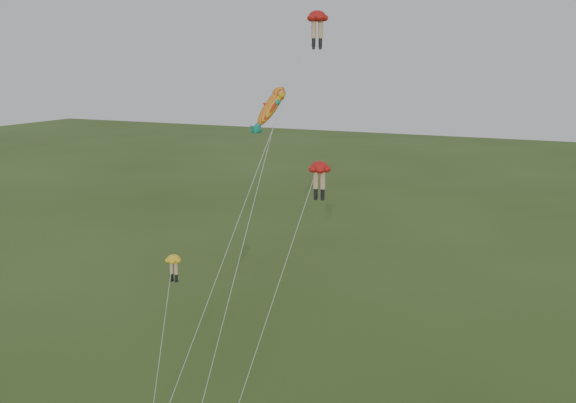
% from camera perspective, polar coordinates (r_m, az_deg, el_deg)
% --- Properties ---
extents(legs_kite_red_high, '(5.68, 12.63, 23.38)m').
position_cam_1_polar(legs_kite_red_high, '(41.53, 2.36, 15.31)').
color(legs_kite_red_high, '#B51512').
rests_on(legs_kite_red_high, ground).
extents(legs_kite_red_mid, '(3.46, 7.59, 14.46)m').
position_cam_1_polar(legs_kite_red_mid, '(38.24, 2.68, 2.46)').
color(legs_kite_red_mid, '#B51512').
rests_on(legs_kite_red_mid, ground).
extents(legs_kite_yellow, '(1.32, 4.41, 8.78)m').
position_cam_1_polar(legs_kite_yellow, '(39.77, -10.21, -5.70)').
color(legs_kite_yellow, yellow).
rests_on(legs_kite_yellow, ground).
extents(fish_kite, '(2.22, 10.14, 18.95)m').
position_cam_1_polar(fish_kite, '(40.48, -1.56, 8.30)').
color(fish_kite, gold).
rests_on(fish_kite, ground).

